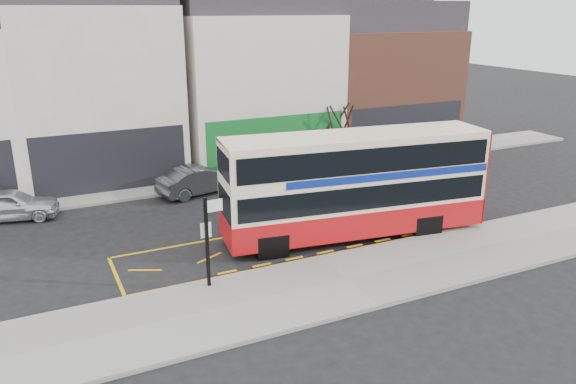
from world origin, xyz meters
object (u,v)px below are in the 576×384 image
car_grey (200,180)px  street_tree_right (339,112)px  car_white (379,156)px  car_silver (10,204)px  double_decker_bus (356,183)px  bus_stop_post (209,233)px

car_grey → street_tree_right: 9.27m
car_grey → car_white: size_ratio=1.02×
car_silver → street_tree_right: size_ratio=0.86×
double_decker_bus → car_grey: bearing=124.2°
bus_stop_post → street_tree_right: 16.20m
car_silver → car_white: (19.56, 0.23, -0.07)m
bus_stop_post → car_silver: bearing=120.6°
car_silver → car_grey: bearing=-77.2°
street_tree_right → car_white: bearing=-27.0°
double_decker_bus → car_white: 10.96m
bus_stop_post → car_grey: size_ratio=0.71×
street_tree_right → double_decker_bus: bearing=-116.9°
car_silver → car_grey: car_grey is taller
double_decker_bus → bus_stop_post: 7.01m
car_white → street_tree_right: 3.50m
double_decker_bus → street_tree_right: (4.79, 9.44, 0.96)m
car_silver → car_white: 19.56m
bus_stop_post → car_white: bus_stop_post is taller
car_silver → street_tree_right: (17.45, 1.31, 2.50)m
car_silver → street_tree_right: 17.68m
double_decker_bus → car_silver: size_ratio=2.69×
double_decker_bus → car_silver: 15.13m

